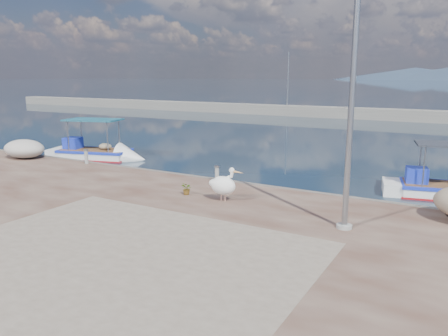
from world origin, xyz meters
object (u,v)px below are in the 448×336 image
(boat_left, at_px, (94,155))
(lamp_post, at_px, (351,110))
(pelican, at_px, (224,185))
(bollard_near, at_px, (217,173))

(boat_left, bearing_deg, lamp_post, -36.79)
(lamp_post, bearing_deg, pelican, 171.50)
(lamp_post, relative_size, bollard_near, 10.52)
(boat_left, xyz_separation_m, pelican, (11.75, -5.32, 0.85))
(pelican, relative_size, lamp_post, 0.18)
(pelican, bearing_deg, boat_left, 152.11)
(boat_left, relative_size, lamp_post, 0.84)
(boat_left, height_order, pelican, boat_left)
(pelican, height_order, bollard_near, pelican)
(pelican, bearing_deg, lamp_post, -12.01)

